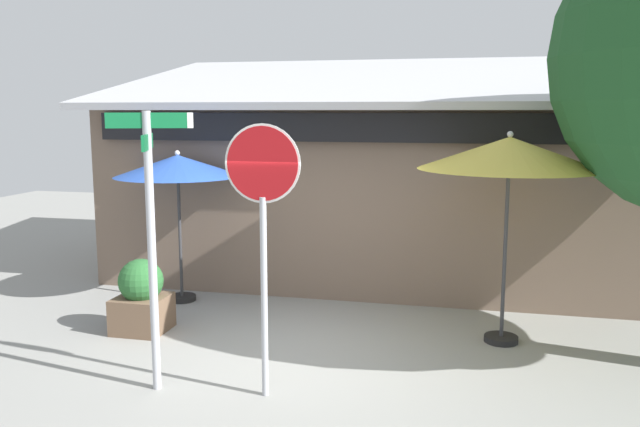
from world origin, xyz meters
TOP-DOWN VIEW (x-y plane):
  - ground_plane at (0.00, 0.00)m, footprint 28.00×28.00m
  - cafe_building at (0.25, 4.83)m, footprint 9.39×5.49m
  - street_sign_post at (-1.17, -1.31)m, footprint 0.83×0.78m
  - stop_sign at (0.04, -1.20)m, footprint 0.81×0.07m
  - patio_umbrella_royal_blue_left at (-2.35, 1.85)m, footprint 1.96×1.96m
  - patio_umbrella_mustard_center at (2.56, 1.05)m, footprint 2.31×2.31m
  - sidewalk_planter at (-2.25, 0.37)m, footprint 0.68×0.68m

SIDE VIEW (x-z plane):
  - ground_plane at x=0.00m, z-range -0.10..0.00m
  - sidewalk_planter at x=-2.25m, z-range -0.03..0.99m
  - cafe_building at x=0.25m, z-range -0.43..3.72m
  - street_sign_post at x=-1.17m, z-range 0.33..3.34m
  - stop_sign at x=0.04m, z-range 0.59..3.47m
  - patio_umbrella_royal_blue_left at x=-2.35m, z-range 0.93..3.34m
  - patio_umbrella_mustard_center at x=2.56m, z-range 1.08..3.84m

